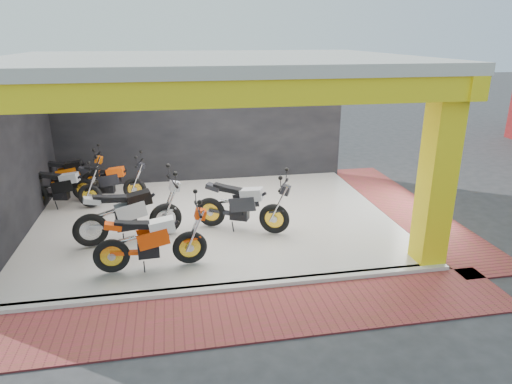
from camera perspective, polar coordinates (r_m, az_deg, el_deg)
ground at (r=8.82m, az=-3.96°, el=-8.75°), size 80.00×80.00×0.00m
showroom_floor at (r=10.61m, az=-5.26°, el=-3.51°), size 8.00×6.00×0.10m
showroom_ceiling at (r=9.81m, az=-5.90°, el=16.00°), size 8.40×6.40×0.20m
back_wall at (r=13.10m, az=-6.83°, el=8.58°), size 8.20×0.20×3.50m
left_wall at (r=10.56m, az=-28.34°, el=3.85°), size 0.20×6.20×3.50m
corner_column at (r=8.71m, az=21.73°, el=1.95°), size 0.50×0.50×3.50m
header_beam_front at (r=6.86m, az=-3.57°, el=12.24°), size 8.40×0.30×0.40m
header_beam_right at (r=10.92m, az=16.23°, el=14.10°), size 0.30×6.40×0.40m
floor_kerb at (r=7.92m, az=-3.06°, el=-11.83°), size 8.00×0.20×0.10m
paver_front at (r=7.28m, az=-2.20°, el=-15.18°), size 9.00×1.40×0.03m
paver_right at (r=12.00m, az=18.22°, el=-1.88°), size 1.40×7.00×0.03m
moto_hero at (r=8.33m, az=-8.36°, el=-4.97°), size 2.16×0.92×1.29m
moto_row_a at (r=9.48m, az=2.32°, el=-1.57°), size 2.33×1.69×1.34m
moto_row_b at (r=9.61m, az=-11.35°, el=-1.47°), size 2.42×1.33×1.40m
moto_row_c at (r=11.82m, az=-15.02°, el=1.66°), size 2.07×1.05×1.20m
moto_row_d at (r=12.67m, az=-19.81°, el=2.42°), size 2.08×0.89×1.24m
moto_row_e at (r=11.66m, az=-20.20°, el=0.89°), size 2.07×1.06×1.21m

